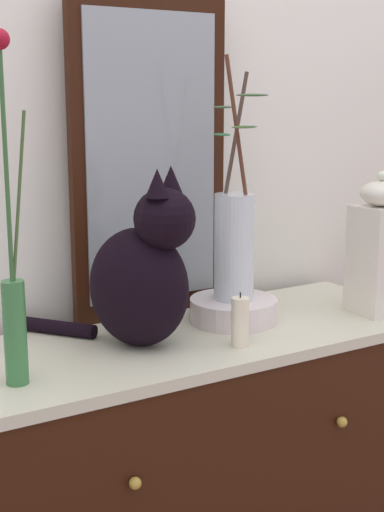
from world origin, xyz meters
The scene contains 9 objects.
wall_back centered at (0.00, 0.29, 1.30)m, with size 4.40×0.08×2.60m, color white.
sideboard centered at (0.00, 0.00, 0.42)m, with size 1.16×0.45×0.84m.
mirror_leaning centered at (0.00, 0.19, 1.22)m, with size 0.40×0.03×0.76m.
cat_sitting centered at (-0.13, -0.01, 1.00)m, with size 0.34×0.40×0.38m.
vase_slim_green centered at (-0.43, -0.08, 1.02)m, with size 0.06×0.04×0.63m.
bowl_porcelain centered at (0.13, 0.03, 0.87)m, with size 0.21×0.21×0.06m, color silver.
vase_glass_clear centered at (0.13, 0.03, 1.04)m, with size 0.11×0.22×0.56m.
jar_lidded_porcelain centered at (0.48, -0.08, 1.00)m, with size 0.11×0.11×0.35m.
candle_pillar centered at (0.05, -0.12, 0.90)m, with size 0.04×0.04×0.12m.
Camera 1 is at (-0.81, -1.35, 1.37)m, focal length 51.40 mm.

